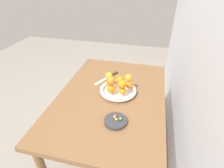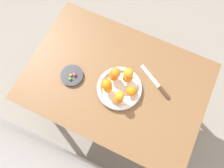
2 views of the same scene
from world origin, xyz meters
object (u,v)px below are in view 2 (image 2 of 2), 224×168
Objects in this scene: fruit_bowl at (119,88)px; orange_7 at (107,84)px; candy_dish at (72,76)px; knife at (157,85)px; orange_6 at (115,73)px; orange_8 at (128,73)px; dining_table at (116,85)px; orange_4 at (131,91)px; candy_ball_1 at (75,75)px; candy_ball_0 at (74,74)px; orange_1 at (114,76)px; orange_2 at (108,88)px; candy_ball_3 at (71,75)px; orange_5 at (120,96)px; orange_3 at (118,99)px; orange_0 at (128,78)px; candy_ball_2 at (70,79)px.

orange_7 is at bearing 30.77° from fruit_bowl.
candy_dish is 0.52m from knife.
orange_6 reaches higher than orange_8.
dining_table is 18.29× the size of orange_4.
orange_6 is at bearing 19.14° from knife.
candy_ball_0 is at bearing -15.90° from candy_ball_1.
orange_2 is at bearing 90.39° from orange_1.
knife is (-0.49, -0.17, -0.02)m from candy_ball_3.
orange_5 is 0.87× the size of orange_7.
dining_table is at bearing -161.83° from candy_ball_0.
orange_4 is (-0.37, -0.05, 0.06)m from candy_dish.
orange_2 is 0.93× the size of orange_3.
orange_4 reaches higher than fruit_bowl.
fruit_bowl is 0.08m from orange_1.
orange_0 is 0.97× the size of orange_4.
fruit_bowl is 5.19× the size of orange_5.
orange_5 is 0.96× the size of orange_8.
candy_ball_3 is at bearing -71.35° from candy_ball_2.
orange_8 is 2.48× the size of candy_ball_1.
candy_ball_3 is (0.32, 0.12, -0.04)m from orange_0.
orange_3 is 0.06m from orange_5.
orange_3 is 0.31m from candy_ball_0.
orange_3 is (-0.06, 0.11, 0.16)m from dining_table.
orange_2 is at bearing 159.76° from orange_7.
orange_2 is at bearing 56.99° from orange_8.
orange_2 is at bearing 33.04° from knife.
orange_1 is at bearing -160.69° from candy_ball_0.
orange_3 reaches higher than candy_ball_2.
orange_8 is at bearing -154.38° from candy_ball_2.
orange_2 reaches higher than knife.
orange_6 is at bearing -17.58° from orange_4.
orange_7 is at bearing 84.67° from orange_1.
orange_3 is 0.15m from orange_6.
dining_table is at bearing -161.12° from candy_ball_1.
candy_ball_3 is at bearing 7.94° from orange_4.
orange_7 is 0.25m from candy_ball_3.
orange_8 is at bearing -126.42° from orange_7.
candy_ball_3 is at bearing 19.46° from knife.
orange_4 is 0.25× the size of knife.
orange_4 is 3.44× the size of candy_ball_0.
fruit_bowl is 4.98× the size of orange_8.
orange_7 reaches higher than orange_0.
fruit_bowl is 4.92× the size of orange_2.
fruit_bowl is 0.28m from candy_ball_0.
orange_1 is 1.09× the size of orange_2.
orange_8 reaches higher than candy_ball_3.
candy_ball_2 is 0.02m from candy_ball_3.
candy_ball_1 is 0.09× the size of knife.
orange_4 is 2.78× the size of candy_ball_1.
orange_8 is at bearing -87.66° from orange_3.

